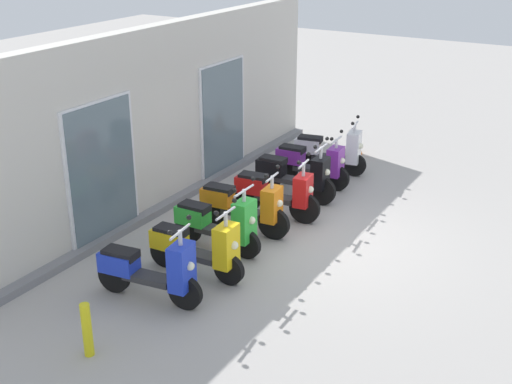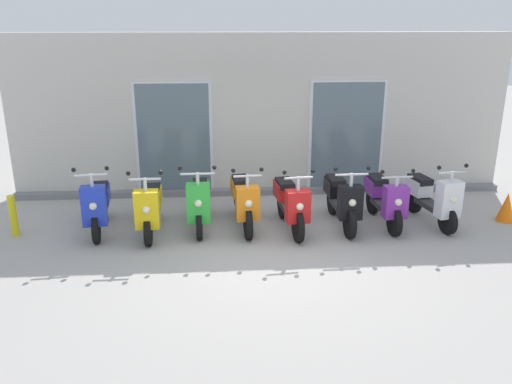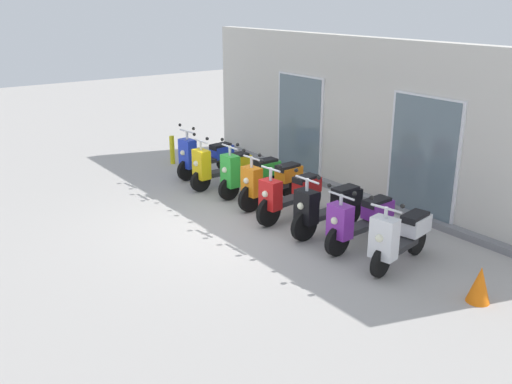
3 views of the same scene
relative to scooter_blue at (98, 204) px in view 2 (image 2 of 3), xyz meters
The scene contains 12 objects.
ground_plane 3.13m from the scooter_blue, 20.73° to the right, with size 40.00×40.00×0.00m, color #A8A39E.
storefront_facade 3.67m from the scooter_blue, 34.59° to the left, with size 9.94×0.50×3.20m.
scooter_blue is the anchor object (origin of this frame).
scooter_yellow 0.90m from the scooter_blue, ahead, with size 0.56×1.58×1.23m.
scooter_green 1.71m from the scooter_blue, ahead, with size 0.61×1.55×1.24m.
scooter_orange 2.46m from the scooter_blue, ahead, with size 0.52×1.66×1.20m.
scooter_red 3.25m from the scooter_blue, ahead, with size 0.55×1.63×1.20m.
scooter_black 4.16m from the scooter_blue, ahead, with size 0.61×1.66×1.21m.
scooter_purple 4.92m from the scooter_blue, ahead, with size 0.59×1.57×1.14m.
scooter_white 5.77m from the scooter_blue, ahead, with size 0.66×1.53×1.20m.
curb_bollard 1.37m from the scooter_blue, behind, with size 0.12×0.12×0.70m, color yellow.
traffic_cone 7.16m from the scooter_blue, ahead, with size 0.32×0.32×0.52m, color orange.
Camera 2 is at (-0.75, -7.38, 3.48)m, focal length 36.82 mm.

